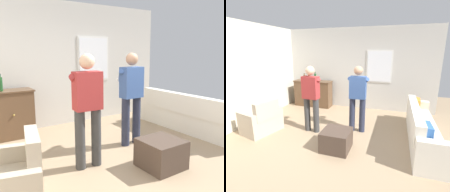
% 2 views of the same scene
% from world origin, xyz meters
% --- Properties ---
extents(ground, '(10.40, 10.40, 0.00)m').
position_xyz_m(ground, '(0.00, 0.00, 0.00)').
color(ground, '#9E8466').
extents(wall_back_with_window, '(5.20, 0.15, 2.80)m').
position_xyz_m(wall_back_with_window, '(0.02, 2.66, 1.40)').
color(wall_back_with_window, beige).
rests_on(wall_back_with_window, ground).
extents(wall_side_left, '(0.12, 5.20, 2.80)m').
position_xyz_m(wall_side_left, '(-2.66, 0.00, 1.40)').
color(wall_side_left, beige).
rests_on(wall_side_left, ground).
extents(couch, '(0.57, 2.61, 0.82)m').
position_xyz_m(couch, '(1.92, 0.63, 0.32)').
color(couch, silver).
rests_on(couch, ground).
extents(armchair, '(0.83, 1.00, 0.85)m').
position_xyz_m(armchair, '(-1.85, -0.12, 0.29)').
color(armchair, '#B2A38E').
rests_on(armchair, ground).
extents(sideboard_cabinet, '(1.40, 0.49, 0.96)m').
position_xyz_m(sideboard_cabinet, '(-1.59, 2.30, 0.48)').
color(sideboard_cabinet, brown).
rests_on(sideboard_cabinet, ground).
extents(bottle_wine_green, '(0.08, 0.08, 0.33)m').
position_xyz_m(bottle_wine_green, '(-1.48, 2.27, 1.10)').
color(bottle_wine_green, '#1E4C23').
rests_on(bottle_wine_green, sideboard_cabinet).
extents(bottle_liquor_amber, '(0.06, 0.06, 0.27)m').
position_xyz_m(bottle_liquor_amber, '(-1.93, 2.28, 1.06)').
color(bottle_liquor_amber, '#593314').
rests_on(bottle_liquor_amber, sideboard_cabinet).
extents(bottle_spirits_clear, '(0.07, 0.07, 0.32)m').
position_xyz_m(bottle_spirits_clear, '(-1.77, 2.35, 1.08)').
color(bottle_spirits_clear, '#593314').
rests_on(bottle_spirits_clear, sideboard_cabinet).
extents(ottoman, '(0.58, 0.58, 0.43)m').
position_xyz_m(ottoman, '(0.21, -0.29, 0.21)').
color(ottoman, '#47382D').
rests_on(ottoman, ground).
extents(person_standing_left, '(0.56, 0.49, 1.68)m').
position_xyz_m(person_standing_left, '(-0.67, 0.34, 0.94)').
color(person_standing_left, '#383838').
rests_on(person_standing_left, ground).
extents(person_standing_right, '(0.56, 0.48, 1.68)m').
position_xyz_m(person_standing_right, '(0.43, 0.72, 0.94)').
color(person_standing_right, '#282D42').
rests_on(person_standing_right, ground).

